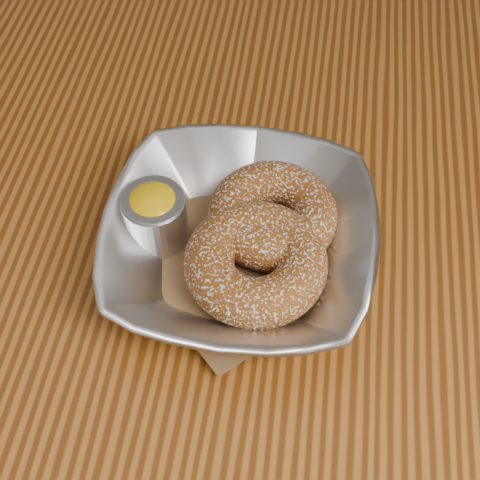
# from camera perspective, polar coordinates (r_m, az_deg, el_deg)

# --- Properties ---
(table) EXTENTS (1.20, 0.80, 0.75)m
(table) POSITION_cam_1_polar(r_m,az_deg,el_deg) (0.61, -4.86, -7.02)
(table) COLOR brown
(table) RESTS_ON ground_plane
(serving_bowl) EXTENTS (0.20, 0.20, 0.05)m
(serving_bowl) POSITION_cam_1_polar(r_m,az_deg,el_deg) (0.51, -0.00, -0.32)
(serving_bowl) COLOR silver
(serving_bowl) RESTS_ON table
(parchment) EXTENTS (0.21, 0.21, 0.00)m
(parchment) POSITION_cam_1_polar(r_m,az_deg,el_deg) (0.52, -0.00, -1.33)
(parchment) COLOR brown
(parchment) RESTS_ON table
(donut_back) EXTENTS (0.11, 0.11, 0.04)m
(donut_back) POSITION_cam_1_polar(r_m,az_deg,el_deg) (0.52, 2.79, 2.15)
(donut_back) COLOR brown
(donut_back) RESTS_ON parchment
(donut_front) EXTENTS (0.12, 0.12, 0.04)m
(donut_front) POSITION_cam_1_polar(r_m,az_deg,el_deg) (0.49, 1.35, -1.95)
(donut_front) COLOR brown
(donut_front) RESTS_ON parchment
(ramekin) EXTENTS (0.05, 0.05, 0.05)m
(ramekin) POSITION_cam_1_polar(r_m,az_deg,el_deg) (0.51, -7.25, 2.11)
(ramekin) COLOR silver
(ramekin) RESTS_ON table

